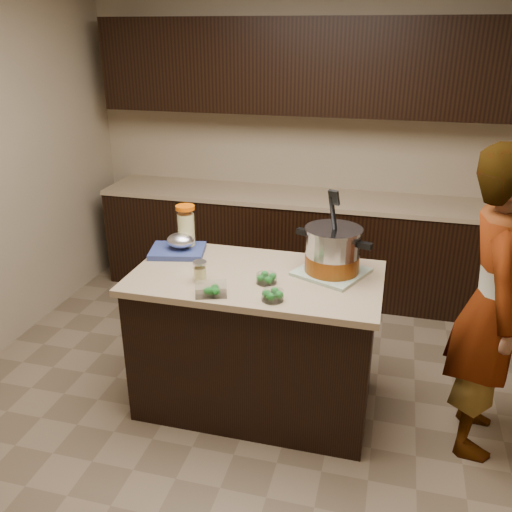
{
  "coord_description": "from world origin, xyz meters",
  "views": [
    {
      "loc": [
        0.73,
        -2.79,
        2.22
      ],
      "look_at": [
        0.0,
        0.0,
        1.02
      ],
      "focal_mm": 38.0,
      "sensor_mm": 36.0,
      "label": 1
    }
  ],
  "objects_px": {
    "stock_pot": "(332,253)",
    "person": "(494,305)",
    "lemonade_pitcher": "(186,230)",
    "island": "(256,341)"
  },
  "relations": [
    {
      "from": "island",
      "to": "stock_pot",
      "type": "xyz_separation_m",
      "value": [
        0.42,
        0.13,
        0.58
      ]
    },
    {
      "from": "lemonade_pitcher",
      "to": "person",
      "type": "relative_size",
      "value": 0.17
    },
    {
      "from": "island",
      "to": "person",
      "type": "height_order",
      "value": "person"
    },
    {
      "from": "stock_pot",
      "to": "person",
      "type": "bearing_deg",
      "value": 11.63
    },
    {
      "from": "stock_pot",
      "to": "person",
      "type": "xyz_separation_m",
      "value": [
        0.88,
        -0.12,
        -0.16
      ]
    },
    {
      "from": "island",
      "to": "person",
      "type": "bearing_deg",
      "value": 0.39
    },
    {
      "from": "island",
      "to": "lemonade_pitcher",
      "type": "bearing_deg",
      "value": 153.23
    },
    {
      "from": "island",
      "to": "person",
      "type": "xyz_separation_m",
      "value": [
        1.31,
        0.01,
        0.42
      ]
    },
    {
      "from": "stock_pot",
      "to": "lemonade_pitcher",
      "type": "distance_m",
      "value": 0.97
    },
    {
      "from": "person",
      "to": "island",
      "type": "bearing_deg",
      "value": 93.81
    }
  ]
}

